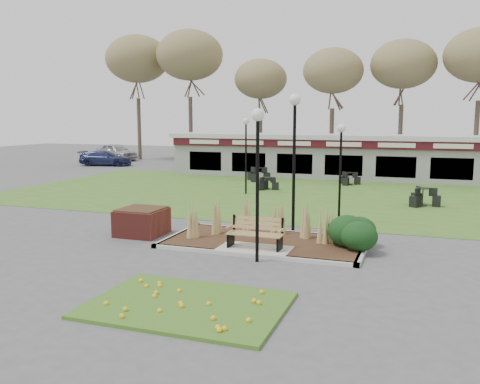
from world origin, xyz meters
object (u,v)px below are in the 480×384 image
(car_silver, at_px, (116,152))
(car_blue, at_px, (106,158))
(bistro_set_b, at_px, (258,176))
(brick_planter, at_px, (142,221))
(lamp_post_near_right, at_px, (258,151))
(bistro_set_a, at_px, (267,185))
(car_black, at_px, (229,155))
(lamp_post_far_left, at_px, (246,139))
(lamp_post_mid_right, at_px, (341,152))
(food_pavilion, at_px, (347,156))
(lamp_post_near_left, at_px, (294,132))
(bistro_set_c, at_px, (422,200))
(bistro_set_d, at_px, (349,180))
(park_bench, at_px, (256,233))

(car_silver, distance_m, car_blue, 5.30)
(bistro_set_b, height_order, car_blue, car_blue)
(brick_planter, relative_size, lamp_post_near_right, 0.35)
(bistro_set_a, xyz_separation_m, car_black, (-7.61, 13.94, 0.57))
(lamp_post_far_left, distance_m, car_silver, 24.38)
(lamp_post_far_left, height_order, car_silver, lamp_post_far_left)
(brick_planter, xyz_separation_m, bistro_set_a, (0.93, 12.06, -0.23))
(lamp_post_mid_right, bearing_deg, food_pavilion, 96.85)
(lamp_post_near_left, height_order, bistro_set_c, lamp_post_near_left)
(lamp_post_far_left, bearing_deg, bistro_set_d, 50.51)
(lamp_post_mid_right, relative_size, car_silver, 0.81)
(park_bench, distance_m, lamp_post_far_left, 11.82)
(lamp_post_far_left, height_order, bistro_set_d, lamp_post_far_left)
(car_silver, distance_m, car_black, 11.34)
(brick_planter, bearing_deg, lamp_post_far_left, 87.99)
(car_silver, bearing_deg, brick_planter, -124.52)
(lamp_post_far_left, xyz_separation_m, car_blue, (-16.25, 11.04, -2.30))
(park_bench, xyz_separation_m, bistro_set_d, (0.59, 16.48, -0.33))
(park_bench, distance_m, bistro_set_a, 13.27)
(lamp_post_near_left, bearing_deg, lamp_post_mid_right, 50.46)
(park_bench, distance_m, lamp_post_near_right, 2.78)
(lamp_post_near_right, bearing_deg, bistro_set_d, 89.31)
(bistro_set_c, height_order, car_silver, car_silver)
(bistro_set_c, distance_m, car_blue, 27.72)
(brick_planter, height_order, bistro_set_d, brick_planter)
(bistro_set_b, distance_m, car_blue, 16.13)
(lamp_post_near_right, distance_m, car_black, 30.16)
(park_bench, bearing_deg, food_pavilion, 90.00)
(lamp_post_near_right, relative_size, lamp_post_mid_right, 1.13)
(food_pavilion, relative_size, bistro_set_c, 15.87)
(lamp_post_mid_right, bearing_deg, lamp_post_near_right, -104.27)
(brick_planter, bearing_deg, lamp_post_near_right, -20.66)
(car_silver, bearing_deg, lamp_post_far_left, -110.11)
(bistro_set_d, bearing_deg, park_bench, -92.04)
(food_pavilion, relative_size, bistro_set_a, 18.93)
(food_pavilion, height_order, bistro_set_d, food_pavilion)
(bistro_set_a, height_order, bistro_set_c, bistro_set_c)
(lamp_post_far_left, bearing_deg, lamp_post_mid_right, -46.84)
(food_pavilion, bearing_deg, car_silver, 162.57)
(bistro_set_b, bearing_deg, car_black, 119.73)
(lamp_post_near_right, distance_m, bistro_set_b, 18.50)
(car_silver, bearing_deg, lamp_post_near_right, -119.90)
(park_bench, xyz_separation_m, car_silver, (-22.42, 26.75, 0.21))
(park_bench, distance_m, bistro_set_c, 11.22)
(brick_planter, xyz_separation_m, car_black, (-6.68, 26.00, 0.35))
(park_bench, distance_m, lamp_post_mid_right, 5.42)
(brick_planter, xyz_separation_m, lamp_post_far_left, (0.35, 10.11, 2.45))
(lamp_post_near_right, relative_size, car_black, 0.86)
(food_pavilion, xyz_separation_m, bistro_set_d, (0.59, -3.23, -1.21))
(park_bench, relative_size, lamp_post_near_left, 0.35)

